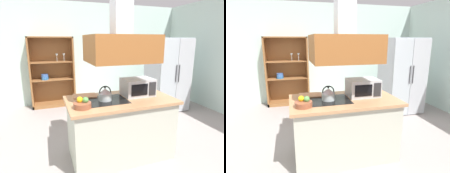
# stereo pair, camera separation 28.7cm
# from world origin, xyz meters

# --- Properties ---
(ground_plane) EXTENTS (7.80, 7.80, 0.00)m
(ground_plane) POSITION_xyz_m (0.00, 0.00, 0.00)
(ground_plane) COLOR gray
(wall_back) EXTENTS (6.00, 0.12, 2.70)m
(wall_back) POSITION_xyz_m (0.00, 3.00, 1.35)
(wall_back) COLOR silver
(wall_back) RESTS_ON ground
(kitchen_island) EXTENTS (1.54, 0.86, 0.90)m
(kitchen_island) POSITION_xyz_m (0.01, 0.06, 0.45)
(kitchen_island) COLOR #B8B9A6
(kitchen_island) RESTS_ON ground
(range_hood) EXTENTS (0.90, 0.70, 1.27)m
(range_hood) POSITION_xyz_m (0.01, 0.06, 1.73)
(range_hood) COLOR #955627
(refrigerator) EXTENTS (0.90, 0.77, 1.77)m
(refrigerator) POSITION_xyz_m (1.88, 1.53, 0.89)
(refrigerator) COLOR #AEB5C1
(refrigerator) RESTS_ON ground
(dish_cabinet) EXTENTS (1.10, 0.40, 1.81)m
(dish_cabinet) POSITION_xyz_m (-0.79, 2.78, 0.80)
(dish_cabinet) COLOR brown
(dish_cabinet) RESTS_ON ground
(kettle) EXTENTS (0.19, 0.19, 0.21)m
(kettle) POSITION_xyz_m (-0.22, 0.06, 0.99)
(kettle) COLOR #B4C1C3
(kettle) RESTS_ON kitchen_island
(cutting_board) EXTENTS (0.36, 0.27, 0.02)m
(cutting_board) POSITION_xyz_m (-0.45, 0.35, 0.91)
(cutting_board) COLOR #B77B51
(cutting_board) RESTS_ON kitchen_island
(microwave) EXTENTS (0.46, 0.35, 0.26)m
(microwave) POSITION_xyz_m (0.32, 0.14, 1.03)
(microwave) COLOR #B7BABF
(microwave) RESTS_ON kitchen_island
(fruit_bowl) EXTENTS (0.22, 0.22, 0.14)m
(fruit_bowl) POSITION_xyz_m (-0.58, -0.12, 0.95)
(fruit_bowl) COLOR brown
(fruit_bowl) RESTS_ON kitchen_island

